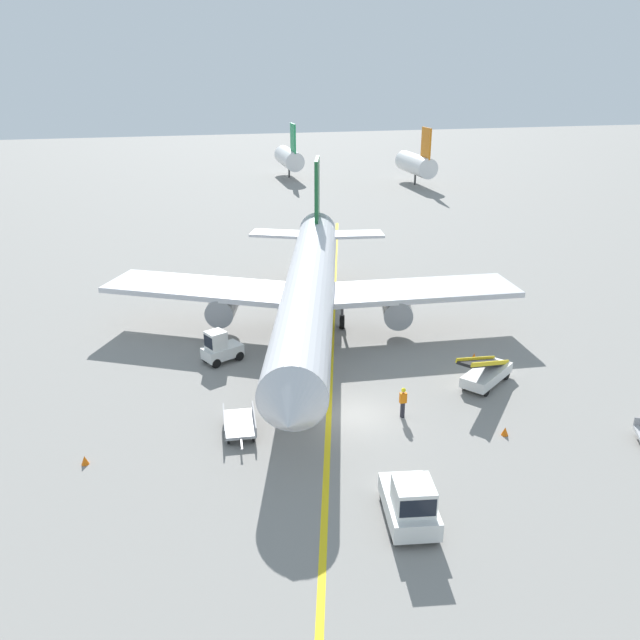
% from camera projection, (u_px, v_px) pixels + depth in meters
% --- Properties ---
extents(ground_plane, '(300.00, 300.00, 0.00)m').
position_uv_depth(ground_plane, '(355.00, 415.00, 34.53)').
color(ground_plane, gray).
extents(taxi_line_yellow, '(22.18, 77.03, 0.01)m').
position_uv_depth(taxi_line_yellow, '(331.00, 374.00, 39.04)').
color(taxi_line_yellow, yellow).
rests_on(taxi_line_yellow, ground).
extents(airliner, '(27.82, 34.73, 10.10)m').
position_uv_depth(airliner, '(309.00, 288.00, 43.39)').
color(airliner, silver).
rests_on(airliner, ground).
extents(pushback_tug, '(2.44, 3.85, 2.20)m').
position_uv_depth(pushback_tug, '(410.00, 503.00, 26.03)').
color(pushback_tug, silver).
rests_on(pushback_tug, ground).
extents(baggage_tug_near_wing, '(2.73, 2.22, 2.10)m').
position_uv_depth(baggage_tug_near_wing, '(220.00, 348.00, 40.38)').
color(baggage_tug_near_wing, silver).
rests_on(baggage_tug_near_wing, ground).
extents(belt_loader_forward_hold, '(4.75, 4.00, 2.59)m').
position_uv_depth(belt_loader_forward_hold, '(486.00, 373.00, 37.51)').
color(belt_loader_forward_hold, silver).
rests_on(belt_loader_forward_hold, ground).
extents(baggage_cart_loaded, '(1.77, 3.81, 0.94)m').
position_uv_depth(baggage_cart_loaded, '(240.00, 424.00, 32.80)').
color(baggage_cart_loaded, '#A5A5A8').
rests_on(baggage_cart_loaded, ground).
extents(ground_crew_marshaller, '(0.36, 0.24, 1.70)m').
position_uv_depth(ground_crew_marshaller, '(403.00, 401.00, 34.02)').
color(ground_crew_marshaller, '#26262D').
rests_on(ground_crew_marshaller, ground).
extents(safety_cone_nose_left, '(0.36, 0.36, 0.44)m').
position_uv_depth(safety_cone_nose_left, '(85.00, 460.00, 30.21)').
color(safety_cone_nose_left, orange).
rests_on(safety_cone_nose_left, ground).
extents(safety_cone_nose_right, '(0.36, 0.36, 0.44)m').
position_uv_depth(safety_cone_nose_right, '(505.00, 431.00, 32.59)').
color(safety_cone_nose_right, orange).
rests_on(safety_cone_nose_right, ground).
extents(safety_cone_wingtip_left, '(0.36, 0.36, 0.44)m').
position_uv_depth(safety_cone_wingtip_left, '(474.00, 356.00, 40.93)').
color(safety_cone_wingtip_left, orange).
rests_on(safety_cone_wingtip_left, ground).
extents(distant_aircraft_mid_left, '(3.00, 10.10, 8.80)m').
position_uv_depth(distant_aircraft_mid_left, '(289.00, 158.00, 105.53)').
color(distant_aircraft_mid_left, silver).
rests_on(distant_aircraft_mid_left, ground).
extents(distant_aircraft_mid_right, '(3.00, 10.10, 8.80)m').
position_uv_depth(distant_aircraft_mid_right, '(416.00, 164.00, 99.11)').
color(distant_aircraft_mid_right, silver).
rests_on(distant_aircraft_mid_right, ground).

